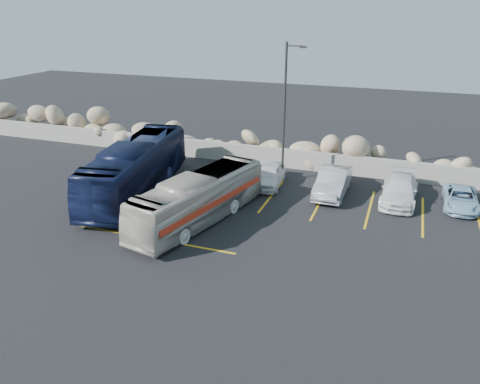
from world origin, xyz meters
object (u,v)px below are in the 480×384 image
(tour_coach, at_px, (136,168))
(vintage_bus, at_px, (199,198))
(car_a, at_px, (269,175))
(car_b, at_px, (333,182))
(car_c, at_px, (399,190))
(lamppost, at_px, (285,110))
(car_d, at_px, (461,199))

(tour_coach, bearing_deg, vintage_bus, -34.19)
(tour_coach, bearing_deg, car_a, 19.00)
(car_a, bearing_deg, vintage_bus, -111.75)
(car_b, distance_m, car_c, 3.55)
(lamppost, relative_size, tour_coach, 0.76)
(tour_coach, relative_size, car_c, 2.38)
(tour_coach, bearing_deg, car_c, 5.50)
(car_c, height_order, car_d, car_c)
(vintage_bus, bearing_deg, lamppost, 84.16)
(lamppost, height_order, car_a, lamppost)
(lamppost, bearing_deg, tour_coach, -147.43)
(car_a, distance_m, car_d, 10.30)
(car_b, relative_size, car_d, 1.21)
(lamppost, bearing_deg, vintage_bus, -109.19)
(lamppost, relative_size, car_c, 1.82)
(car_b, xyz_separation_m, car_c, (3.54, 0.20, -0.09))
(car_d, bearing_deg, tour_coach, -167.03)
(vintage_bus, height_order, car_d, vintage_bus)
(car_a, xyz_separation_m, car_d, (10.29, 0.32, -0.12))
(lamppost, height_order, vintage_bus, lamppost)
(tour_coach, bearing_deg, lamppost, 23.24)
(car_a, relative_size, car_c, 0.83)
(car_a, bearing_deg, tour_coach, -156.01)
(vintage_bus, bearing_deg, tour_coach, 168.49)
(vintage_bus, height_order, car_b, vintage_bus)
(vintage_bus, distance_m, car_d, 13.60)
(vintage_bus, distance_m, car_a, 6.12)
(vintage_bus, bearing_deg, car_d, 40.20)
(lamppost, height_order, tour_coach, lamppost)
(car_c, xyz_separation_m, car_d, (3.06, 0.22, -0.14))
(tour_coach, distance_m, car_a, 7.60)
(car_b, height_order, car_d, car_b)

